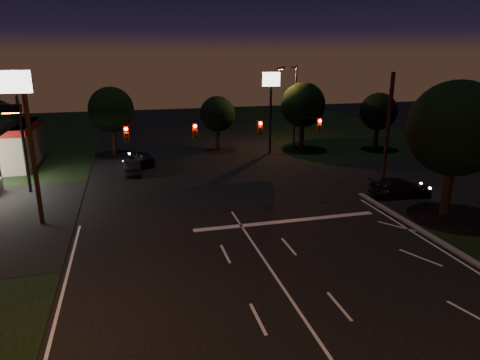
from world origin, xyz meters
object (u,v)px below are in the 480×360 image
object	(u,v)px
car_oncoming_b	(132,167)
car_cross	(401,188)
car_oncoming_a	(142,157)
tree_right_near	(454,129)
utility_pole_right	(381,193)

from	to	relation	value
car_oncoming_b	car_cross	xyz separation A→B (m)	(19.28, -11.40, 0.02)
car_oncoming_a	car_oncoming_b	xyz separation A→B (m)	(-0.97, -3.17, -0.03)
tree_right_near	car_cross	size ratio (longest dim) A/B	1.88
car_oncoming_a	car_cross	world-z (taller)	car_oncoming_a
car_oncoming_a	car_oncoming_b	size ratio (longest dim) A/B	1.01
car_oncoming_a	car_cross	xyz separation A→B (m)	(18.30, -14.57, -0.01)
utility_pole_right	tree_right_near	bearing A→B (deg)	-72.47
utility_pole_right	car_oncoming_b	distance (m)	21.12
utility_pole_right	car_cross	size ratio (longest dim) A/B	1.94
car_cross	car_oncoming_b	bearing A→B (deg)	64.72
utility_pole_right	car_oncoming_a	world-z (taller)	utility_pole_right
tree_right_near	car_oncoming_b	size ratio (longest dim) A/B	2.22
car_oncoming_b	car_cross	world-z (taller)	car_cross
car_cross	car_oncoming_a	bearing A→B (deg)	56.79
utility_pole_right	tree_right_near	xyz separation A→B (m)	(1.53, -4.83, 5.68)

